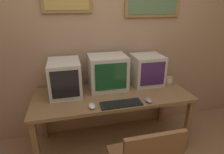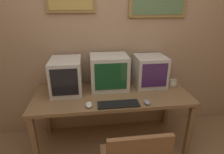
{
  "view_description": "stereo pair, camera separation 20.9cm",
  "coord_description": "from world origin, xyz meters",
  "px_view_note": "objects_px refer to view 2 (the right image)",
  "views": [
    {
      "loc": [
        -0.46,
        -0.81,
        1.69
      ],
      "look_at": [
        0.0,
        1.08,
        0.92
      ],
      "focal_mm": 30.0,
      "sensor_mm": 36.0,
      "label": 1
    },
    {
      "loc": [
        -0.25,
        -0.85,
        1.69
      ],
      "look_at": [
        0.0,
        1.08,
        0.92
      ],
      "focal_mm": 30.0,
      "sensor_mm": 36.0,
      "label": 2
    }
  ],
  "objects_px": {
    "keyboard_main": "(118,104)",
    "monitor_center": "(109,72)",
    "monitor_left": "(66,76)",
    "desk_clock": "(172,83)",
    "mouse_near_keyboard": "(147,102)",
    "monitor_right": "(150,71)",
    "mouse_far_corner": "(89,105)"
  },
  "relations": [
    {
      "from": "keyboard_main",
      "to": "mouse_near_keyboard",
      "type": "xyz_separation_m",
      "value": [
        0.3,
        -0.01,
        0.01
      ]
    },
    {
      "from": "keyboard_main",
      "to": "desk_clock",
      "type": "height_order",
      "value": "desk_clock"
    },
    {
      "from": "monitor_left",
      "to": "keyboard_main",
      "type": "height_order",
      "value": "monitor_left"
    },
    {
      "from": "monitor_left",
      "to": "monitor_right",
      "type": "xyz_separation_m",
      "value": [
        1.01,
        0.05,
        -0.01
      ]
    },
    {
      "from": "mouse_far_corner",
      "to": "keyboard_main",
      "type": "bearing_deg",
      "value": -2.5
    },
    {
      "from": "keyboard_main",
      "to": "mouse_far_corner",
      "type": "bearing_deg",
      "value": 177.5
    },
    {
      "from": "keyboard_main",
      "to": "desk_clock",
      "type": "bearing_deg",
      "value": 26.63
    },
    {
      "from": "monitor_center",
      "to": "mouse_far_corner",
      "type": "height_order",
      "value": "monitor_center"
    },
    {
      "from": "desk_clock",
      "to": "monitor_center",
      "type": "bearing_deg",
      "value": 175.05
    },
    {
      "from": "monitor_right",
      "to": "mouse_near_keyboard",
      "type": "xyz_separation_m",
      "value": [
        -0.17,
        -0.46,
        -0.17
      ]
    },
    {
      "from": "monitor_center",
      "to": "mouse_near_keyboard",
      "type": "xyz_separation_m",
      "value": [
        0.34,
        -0.45,
        -0.19
      ]
    },
    {
      "from": "monitor_left",
      "to": "mouse_far_corner",
      "type": "bearing_deg",
      "value": -58.15
    },
    {
      "from": "keyboard_main",
      "to": "mouse_far_corner",
      "type": "relative_size",
      "value": 3.78
    },
    {
      "from": "mouse_far_corner",
      "to": "desk_clock",
      "type": "distance_m",
      "value": 1.1
    },
    {
      "from": "monitor_right",
      "to": "keyboard_main",
      "type": "relative_size",
      "value": 0.87
    },
    {
      "from": "monitor_left",
      "to": "mouse_far_corner",
      "type": "relative_size",
      "value": 3.83
    },
    {
      "from": "mouse_near_keyboard",
      "to": "desk_clock",
      "type": "xyz_separation_m",
      "value": [
        0.45,
        0.38,
        0.03
      ]
    },
    {
      "from": "keyboard_main",
      "to": "desk_clock",
      "type": "distance_m",
      "value": 0.83
    },
    {
      "from": "monitor_left",
      "to": "mouse_near_keyboard",
      "type": "height_order",
      "value": "monitor_left"
    },
    {
      "from": "mouse_far_corner",
      "to": "mouse_near_keyboard",
      "type": "bearing_deg",
      "value": -2.01
    },
    {
      "from": "keyboard_main",
      "to": "mouse_far_corner",
      "type": "xyz_separation_m",
      "value": [
        -0.3,
        0.01,
        0.01
      ]
    },
    {
      "from": "monitor_left",
      "to": "keyboard_main",
      "type": "xyz_separation_m",
      "value": [
        0.54,
        -0.4,
        -0.18
      ]
    },
    {
      "from": "mouse_near_keyboard",
      "to": "mouse_far_corner",
      "type": "xyz_separation_m",
      "value": [
        -0.6,
        0.02,
        0.0
      ]
    },
    {
      "from": "mouse_near_keyboard",
      "to": "mouse_far_corner",
      "type": "bearing_deg",
      "value": 177.99
    },
    {
      "from": "monitor_left",
      "to": "keyboard_main",
      "type": "relative_size",
      "value": 1.01
    },
    {
      "from": "monitor_center",
      "to": "monitor_right",
      "type": "height_order",
      "value": "monitor_center"
    },
    {
      "from": "mouse_far_corner",
      "to": "desk_clock",
      "type": "relative_size",
      "value": 1.19
    },
    {
      "from": "mouse_near_keyboard",
      "to": "mouse_far_corner",
      "type": "height_order",
      "value": "mouse_far_corner"
    },
    {
      "from": "mouse_near_keyboard",
      "to": "monitor_right",
      "type": "bearing_deg",
      "value": 69.75
    },
    {
      "from": "mouse_near_keyboard",
      "to": "desk_clock",
      "type": "relative_size",
      "value": 1.13
    },
    {
      "from": "monitor_center",
      "to": "monitor_right",
      "type": "distance_m",
      "value": 0.51
    },
    {
      "from": "keyboard_main",
      "to": "monitor_center",
      "type": "bearing_deg",
      "value": 95.59
    }
  ]
}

